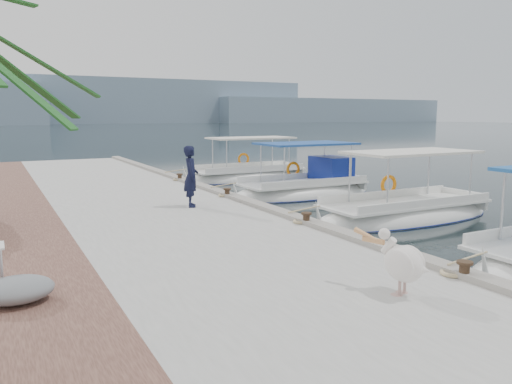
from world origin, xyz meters
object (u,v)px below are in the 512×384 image
Objects in this scene: fishing_caique_c at (405,216)px; fishing_caique_e at (248,178)px; fishing_caique_d at (304,191)px; fisherman at (191,176)px; pelican at (401,262)px.

fishing_caique_c and fishing_caique_e have the same top height.
fishing_caique_c and fishing_caique_d have the same top height.
fishing_caique_d is 3.39× the size of fisherman.
fishing_caique_d is at bearing -92.21° from fishing_caique_e.
fishing_caique_d is (-0.17, 5.63, 0.07)m from fishing_caique_c.
fishing_caique_e is 18.34m from pelican.
fishing_caique_c is 0.99× the size of fishing_caique_e.
fishing_caique_e is (0.22, 5.66, -0.07)m from fishing_caique_d.
fishing_caique_e is (0.05, 11.29, -0.00)m from fishing_caique_c.
fisherman reaches higher than fishing_caique_e.
fishing_caique_e is at bearing 89.73° from fishing_caique_c.
fishing_caique_d is at bearing -49.66° from fisherman.
fishing_caique_c is 3.67× the size of fisherman.
fishing_caique_c is at bearing -90.27° from fishing_caique_e.
fishing_caique_c is 11.29m from fishing_caique_e.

